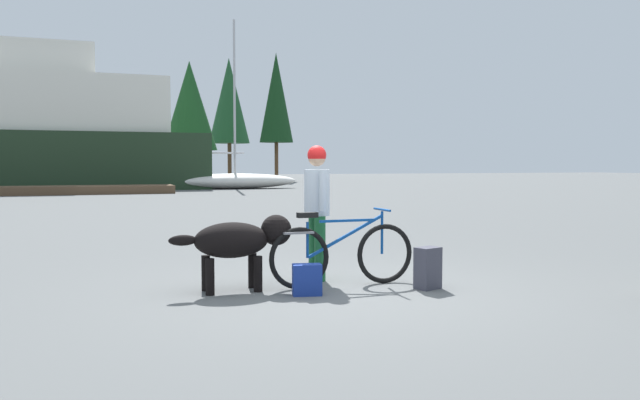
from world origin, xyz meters
The scene contains 12 objects.
ground_plane centered at (0.00, 0.00, 0.00)m, with size 160.00×160.00×0.00m, color #595B5B.
bicycle centered at (0.16, 0.30, 0.39)m, with size 1.82×0.44×0.92m.
person_cyclist centered at (0.02, 0.80, 1.01)m, with size 0.32×0.53×1.68m.
dog centered at (-1.04, 0.46, 0.58)m, with size 1.42×0.48×0.86m.
backpack centered at (1.04, -0.19, 0.24)m, with size 0.28×0.20×0.49m, color #3F3F4C.
handbag_pannier centered at (-0.40, -0.04, 0.17)m, with size 0.32×0.18×0.35m, color navy.
dock_pier centered at (-5.22, 26.11, 0.20)m, with size 13.05×2.19×0.40m, color brown.
ferry_boat centered at (-6.99, 33.15, 3.11)m, with size 22.03×7.57×8.81m.
sailboat_moored centered at (5.38, 29.97, 0.51)m, with size 7.41×2.08×9.81m.
pine_tree_center centered at (4.96, 44.56, 6.08)m, with size 4.29×4.29×9.64m.
pine_tree_far_right centered at (12.04, 44.28, 6.93)m, with size 2.80×2.80×10.67m.
pine_tree_mid_back centered at (9.62, 51.59, 7.28)m, with size 3.75×3.75×11.22m.
Camera 1 is at (-2.64, -6.62, 1.46)m, focal length 35.54 mm.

